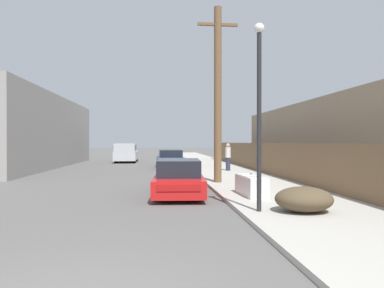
{
  "coord_description": "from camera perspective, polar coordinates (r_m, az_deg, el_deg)",
  "views": [
    {
      "loc": [
        1.1,
        -3.61,
        1.91
      ],
      "look_at": [
        2.64,
        12.12,
        1.82
      ],
      "focal_mm": 32.0,
      "sensor_mm": 36.0,
      "label": 1
    }
  ],
  "objects": [
    {
      "name": "street_lamp",
      "position": [
        9.06,
        11.13,
        6.79
      ],
      "size": [
        0.26,
        0.26,
        4.86
      ],
      "color": "#232326",
      "rests_on": "sidewalk_curb"
    },
    {
      "name": "pickup_truck",
      "position": [
        32.86,
        -10.9,
        -1.45
      ],
      "size": [
        2.0,
        5.23,
        1.78
      ],
      "rotation": [
        0.0,
        0.0,
        3.14
      ],
      "color": "silver",
      "rests_on": "ground"
    },
    {
      "name": "sidewalk_curb",
      "position": [
        27.5,
        3.22,
        -3.53
      ],
      "size": [
        4.2,
        63.0,
        0.12
      ],
      "primitive_type": "cube",
      "color": "#ADA89E",
      "rests_on": "ground"
    },
    {
      "name": "building_right_house",
      "position": [
        22.8,
        23.2,
        0.73
      ],
      "size": [
        6.0,
        17.65,
        4.17
      ],
      "primitive_type": "cube",
      "color": "gray",
      "rests_on": "ground"
    },
    {
      "name": "discarded_fridge",
      "position": [
        11.74,
        9.84,
        -6.83
      ],
      "size": [
        0.72,
        1.83,
        0.68
      ],
      "rotation": [
        0.0,
        0.0,
        0.05
      ],
      "color": "silver",
      "rests_on": "sidewalk_curb"
    },
    {
      "name": "utility_pole",
      "position": [
        15.45,
        4.31,
        8.52
      ],
      "size": [
        1.8,
        0.34,
        7.81
      ],
      "color": "brown",
      "rests_on": "sidewalk_curb"
    },
    {
      "name": "wooden_fence",
      "position": [
        22.08,
        10.6,
        -2.07
      ],
      "size": [
        0.08,
        32.62,
        1.74
      ],
      "primitive_type": "cube",
      "color": "brown",
      "rests_on": "sidewalk_curb"
    },
    {
      "name": "pedestrian",
      "position": [
        21.59,
        6.02,
        -2.1
      ],
      "size": [
        0.34,
        0.34,
        1.71
      ],
      "color": "#282D42",
      "rests_on": "sidewalk_curb"
    },
    {
      "name": "brush_pile",
      "position": [
        9.33,
        18.14,
        -8.74
      ],
      "size": [
        1.49,
        1.27,
        0.65
      ],
      "color": "brown",
      "rests_on": "sidewalk_curb"
    },
    {
      "name": "building_left_block",
      "position": [
        29.17,
        -27.31,
        1.79
      ],
      "size": [
        7.0,
        19.66,
        5.34
      ],
      "primitive_type": "cube",
      "color": "gray",
      "rests_on": "ground"
    },
    {
      "name": "parked_sports_car_red",
      "position": [
        12.54,
        -2.23,
        -5.75
      ],
      "size": [
        1.97,
        4.76,
        1.29
      ],
      "rotation": [
        0.0,
        0.0,
        -0.06
      ],
      "color": "red",
      "rests_on": "ground"
    },
    {
      "name": "car_parked_mid",
      "position": [
        25.52,
        -3.67,
        -2.55
      ],
      "size": [
        2.03,
        4.62,
        1.33
      ],
      "rotation": [
        0.0,
        0.0,
        0.03
      ],
      "color": "#2D478C",
      "rests_on": "ground"
    }
  ]
}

